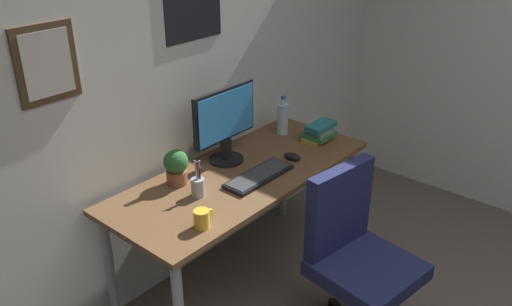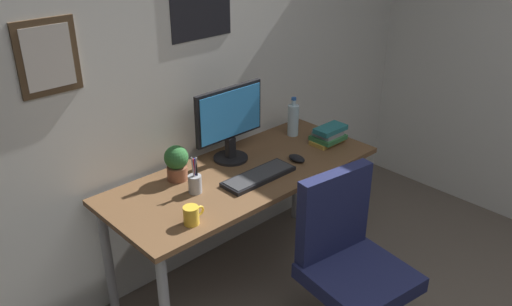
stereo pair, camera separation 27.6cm
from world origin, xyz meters
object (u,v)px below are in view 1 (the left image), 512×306
(office_chair, at_px, (355,251))
(coffee_mug_near, at_px, (202,219))
(computer_mouse, at_px, (292,156))
(pen_cup, at_px, (198,186))
(water_bottle, at_px, (283,118))
(keyboard, at_px, (259,176))
(monitor, at_px, (225,122))
(book_stack_left, at_px, (319,132))
(potted_plant, at_px, (176,166))

(office_chair, distance_m, coffee_mug_near, 0.79)
(computer_mouse, height_order, pen_cup, pen_cup)
(office_chair, height_order, coffee_mug_near, office_chair)
(water_bottle, bearing_deg, keyboard, -154.01)
(office_chair, xyz_separation_m, monitor, (0.01, 0.88, 0.46))
(water_bottle, xyz_separation_m, pen_cup, (-0.90, -0.16, -0.05))
(office_chair, distance_m, pen_cup, 0.85)
(keyboard, bearing_deg, water_bottle, 25.99)
(office_chair, xyz_separation_m, book_stack_left, (0.59, 0.64, 0.27))
(computer_mouse, xyz_separation_m, book_stack_left, (0.33, 0.04, 0.04))
(keyboard, distance_m, coffee_mug_near, 0.54)
(keyboard, height_order, book_stack_left, book_stack_left)
(keyboard, relative_size, potted_plant, 2.21)
(coffee_mug_near, distance_m, pen_cup, 0.29)
(office_chair, height_order, computer_mouse, office_chair)
(monitor, xyz_separation_m, pen_cup, (-0.38, -0.17, -0.19))
(keyboard, xyz_separation_m, pen_cup, (-0.34, 0.11, 0.04))
(computer_mouse, relative_size, book_stack_left, 0.51)
(monitor, distance_m, keyboard, 0.36)
(computer_mouse, bearing_deg, pen_cup, 169.71)
(water_bottle, bearing_deg, monitor, 178.79)
(water_bottle, height_order, potted_plant, water_bottle)
(office_chair, height_order, monitor, monitor)
(computer_mouse, relative_size, coffee_mug_near, 0.98)
(pen_cup, bearing_deg, office_chair, -62.46)
(monitor, height_order, book_stack_left, monitor)
(keyboard, bearing_deg, office_chair, -86.92)
(monitor, relative_size, coffee_mug_near, 4.10)
(coffee_mug_near, bearing_deg, monitor, 34.33)
(monitor, height_order, pen_cup, monitor)
(book_stack_left, bearing_deg, keyboard, -176.57)
(office_chair, bearing_deg, pen_cup, 117.54)
(potted_plant, bearing_deg, pen_cup, -94.95)
(computer_mouse, bearing_deg, keyboard, 179.70)
(office_chair, relative_size, computer_mouse, 8.64)
(pen_cup, bearing_deg, water_bottle, 9.89)
(keyboard, distance_m, computer_mouse, 0.30)
(water_bottle, bearing_deg, book_stack_left, -73.26)
(keyboard, xyz_separation_m, computer_mouse, (0.30, -0.00, 0.01))
(keyboard, bearing_deg, potted_plant, 138.05)
(water_bottle, bearing_deg, computer_mouse, -133.22)
(office_chair, distance_m, keyboard, 0.64)
(computer_mouse, relative_size, potted_plant, 0.56)
(monitor, xyz_separation_m, water_bottle, (0.52, -0.01, -0.13))
(pen_cup, bearing_deg, book_stack_left, -4.56)
(book_stack_left, bearing_deg, pen_cup, 175.44)
(water_bottle, distance_m, book_stack_left, 0.25)
(water_bottle, relative_size, book_stack_left, 1.18)
(monitor, distance_m, potted_plant, 0.39)
(office_chair, xyz_separation_m, coffee_mug_near, (-0.56, 0.50, 0.26))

